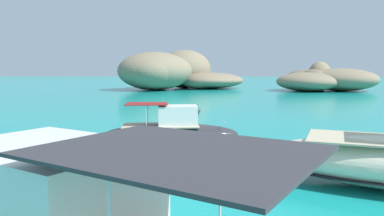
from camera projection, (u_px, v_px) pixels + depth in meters
islet_large at (171, 73)px, 72.67m from camera, size 29.29×26.59×7.88m
islet_small at (322, 80)px, 67.30m from camera, size 21.86×16.32×5.38m
motorboat_charcoal at (172, 133)px, 18.49m from camera, size 7.16×3.05×2.18m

